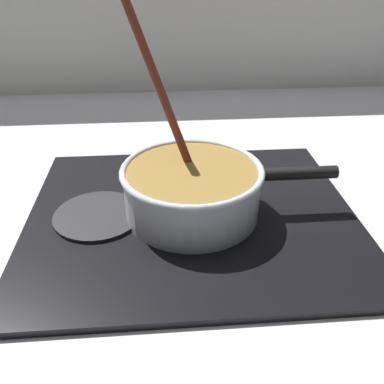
{
  "coord_description": "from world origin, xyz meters",
  "views": [
    {
      "loc": [
        -0.06,
        -0.54,
        0.41
      ],
      "look_at": [
        -0.02,
        0.05,
        0.05
      ],
      "focal_mm": 38.77,
      "sensor_mm": 36.0,
      "label": 1
    }
  ],
  "objects": [
    {
      "name": "ground",
      "position": [
        0.0,
        0.0,
        -0.02
      ],
      "size": [
        2.4,
        1.6,
        0.04
      ],
      "primitive_type": "cube",
      "color": "#B7B7BC"
    },
    {
      "name": "hob_plate",
      "position": [
        -0.02,
        0.05,
        0.01
      ],
      "size": [
        0.56,
        0.48,
        0.01
      ],
      "primitive_type": "cube",
      "color": "black",
      "rests_on": "ground"
    },
    {
      "name": "burner_ring",
      "position": [
        -0.02,
        0.05,
        0.02
      ],
      "size": [
        0.18,
        0.18,
        0.01
      ],
      "primitive_type": "torus",
      "color": "#592D0C",
      "rests_on": "hob_plate"
    },
    {
      "name": "spare_burner",
      "position": [
        -0.18,
        0.05,
        0.01
      ],
      "size": [
        0.15,
        0.15,
        0.01
      ],
      "primitive_type": "cylinder",
      "color": "#262628",
      "rests_on": "hob_plate"
    },
    {
      "name": "cooking_pan",
      "position": [
        -0.01,
        0.05,
        0.06
      ],
      "size": [
        0.36,
        0.24,
        0.33
      ],
      "color": "silver",
      "rests_on": "hob_plate"
    }
  ]
}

